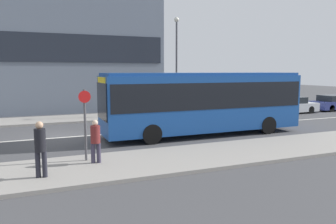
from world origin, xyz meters
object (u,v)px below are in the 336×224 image
pedestrian_down_pavement (95,139)px  parked_car_2 (334,103)px  bus_stop_sign (85,119)px  street_lamp (177,56)px  parked_car_0 (233,108)px  pedestrian_near_stop (40,146)px  city_bus (204,99)px  parked_car_1 (290,105)px

pedestrian_down_pavement → parked_car_2: bearing=-148.6°
parked_car_2 → pedestrian_down_pavement: (-22.41, -9.22, 0.38)m
bus_stop_sign → street_lamp: bearing=51.6°
parked_car_0 → parked_car_2: size_ratio=1.04×
bus_stop_sign → street_lamp: street_lamp is taller
pedestrian_near_stop → pedestrian_down_pavement: bearing=42.3°
parked_car_0 → bus_stop_sign: 14.91m
parked_car_2 → city_bus: bearing=-161.1°
parked_car_1 → street_lamp: bearing=169.0°
city_bus → parked_car_2: city_bus is taller
parked_car_2 → pedestrian_down_pavement: pedestrian_down_pavement is taller
parked_car_0 → pedestrian_near_stop: size_ratio=2.54×
parked_car_2 → bus_stop_sign: size_ratio=1.63×
bus_stop_sign → parked_car_1: bearing=26.2°
parked_car_2 → bus_stop_sign: (-22.69, -8.76, 1.05)m
street_lamp → parked_car_2: bearing=-6.6°
parked_car_0 → pedestrian_near_stop: (-13.71, -10.06, 0.47)m
parked_car_1 → bus_stop_sign: bus_stop_sign is taller
parked_car_2 → pedestrian_down_pavement: bearing=-157.6°
pedestrian_down_pavement → bus_stop_sign: (-0.28, 0.47, 0.66)m
city_bus → parked_car_1: 12.16m
parked_car_0 → pedestrian_near_stop: 17.01m
street_lamp → pedestrian_near_stop: bearing=-129.7°
city_bus → pedestrian_near_stop: (-8.29, -4.72, -0.78)m
city_bus → parked_car_0: size_ratio=2.43×
city_bus → pedestrian_down_pavement: city_bus is taller
parked_car_0 → parked_car_2: 10.56m
city_bus → parked_car_1: (10.84, 5.34, -1.29)m
city_bus → parked_car_0: bearing=47.3°
parked_car_0 → street_lamp: bearing=154.8°
bus_stop_sign → street_lamp: size_ratio=0.37×
parked_car_1 → street_lamp: 10.22m
city_bus → pedestrian_near_stop: 9.57m
bus_stop_sign → pedestrian_down_pavement: bearing=-59.1°
parked_car_1 → pedestrian_down_pavement: pedestrian_down_pavement is taller
city_bus → parked_car_0: city_bus is taller
city_bus → parked_car_2: (15.99, 5.48, -1.28)m
pedestrian_down_pavement → street_lamp: size_ratio=0.22×
parked_car_0 → pedestrian_down_pavement: pedestrian_down_pavement is taller
pedestrian_down_pavement → parked_car_0: bearing=-133.5°
parked_car_1 → pedestrian_down_pavement: (-17.27, -9.09, 0.38)m
parked_car_0 → parked_car_2: bearing=0.8°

